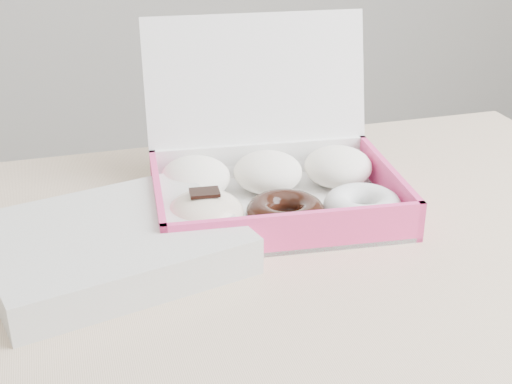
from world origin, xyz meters
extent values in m
cube|color=tan|center=(0.00, 0.00, 0.73)|extent=(1.20, 0.80, 0.04)
cylinder|color=tan|center=(0.55, 0.35, 0.35)|extent=(0.05, 0.05, 0.71)
cube|color=white|center=(0.11, 0.13, 0.75)|extent=(0.32, 0.25, 0.01)
cube|color=#EF3D81|center=(0.10, 0.03, 0.78)|extent=(0.30, 0.04, 0.05)
cube|color=white|center=(0.12, 0.24, 0.78)|extent=(0.30, 0.04, 0.05)
cube|color=#EF3D81|center=(-0.04, 0.15, 0.78)|extent=(0.03, 0.22, 0.05)
cube|color=#EF3D81|center=(0.25, 0.12, 0.78)|extent=(0.03, 0.22, 0.05)
cube|color=white|center=(0.12, 0.26, 0.86)|extent=(0.31, 0.09, 0.22)
ellipsoid|color=white|center=(0.01, 0.19, 0.78)|extent=(0.10, 0.10, 0.05)
ellipsoid|color=white|center=(0.11, 0.19, 0.78)|extent=(0.10, 0.10, 0.05)
ellipsoid|color=white|center=(0.21, 0.18, 0.78)|extent=(0.10, 0.10, 0.05)
ellipsoid|color=beige|center=(0.00, 0.09, 0.78)|extent=(0.10, 0.10, 0.05)
cube|color=black|center=(0.00, 0.09, 0.81)|extent=(0.04, 0.03, 0.00)
torus|color=black|center=(0.10, 0.08, 0.77)|extent=(0.11, 0.11, 0.03)
torus|color=white|center=(0.20, 0.07, 0.77)|extent=(0.11, 0.11, 0.03)
cube|color=white|center=(-0.11, 0.07, 0.77)|extent=(0.31, 0.27, 0.04)
camera|label=1|loc=(-0.15, -0.64, 1.16)|focal=50.00mm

